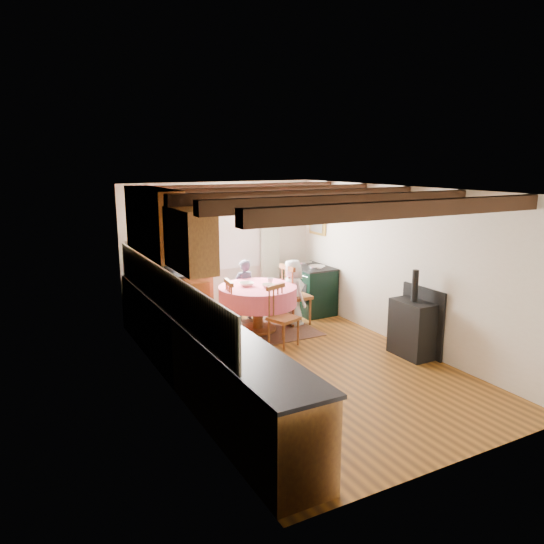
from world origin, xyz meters
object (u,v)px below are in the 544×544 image
child_far (244,290)px  cup (270,281)px  aga_range (310,289)px  chair_near (284,316)px  dining_table (258,309)px  child_right (293,293)px  cast_iron_stove (413,314)px  chair_right (296,294)px  chair_left (219,311)px

child_far → cup: bearing=104.0°
aga_range → chair_near: bearing=-134.6°
chair_near → child_far: size_ratio=0.86×
chair_near → aga_range: chair_near is taller
dining_table → chair_near: 0.78m
chair_near → child_right: child_right is taller
chair_near → child_far: bearing=70.2°
child_right → cup: (-0.42, 0.02, 0.25)m
cast_iron_stove → child_right: (-0.78, 2.05, -0.07)m
chair_right → cast_iron_stove: bearing=-164.0°
dining_table → chair_near: bearing=-86.3°
cup → chair_left: bearing=-171.7°
cup → child_far: bearing=107.6°
chair_right → child_right: (-0.08, -0.03, 0.04)m
chair_right → child_right: bearing=105.4°
dining_table → chair_left: bearing=-173.9°
chair_near → chair_left: bearing=118.8°
chair_near → child_right: bearing=33.1°
dining_table → chair_near: (0.05, -0.77, 0.08)m
child_far → child_right: child_right is taller
dining_table → cup: size_ratio=12.29×
child_right → chair_right: bearing=-75.6°
dining_table → cup: (0.27, 0.07, 0.43)m
child_far → child_right: 0.88m
child_far → aga_range: bearing=171.1°
chair_near → aga_range: 1.87m
chair_left → chair_near: bearing=55.2°
aga_range → dining_table: bearing=-157.6°
chair_right → aga_range: bearing=-53.1°
chair_left → chair_right: 1.49m
chair_near → child_far: 1.46m
cup → chair_near: bearing=-104.6°
dining_table → chair_left: 0.72m
aga_range → cup: bearing=-155.6°
chair_near → chair_right: 1.12m
dining_table → cast_iron_stove: size_ratio=1.00×
chair_right → cup: chair_right is taller
cup → child_right: bearing=-2.2°
child_right → aga_range: bearing=-56.2°
cast_iron_stove → child_right: bearing=110.9°
chair_left → child_far: child_far is taller
aga_range → child_far: bearing=174.7°
aga_range → child_right: bearing=-142.7°
cup → aga_range: bearing=24.4°
child_right → cast_iron_stove: bearing=-162.7°
cast_iron_stove → chair_left: bearing=138.6°
cast_iron_stove → child_far: cast_iron_stove is taller
chair_right → chair_near: bearing=136.9°
dining_table → chair_right: (0.77, 0.08, 0.14)m
child_right → dining_table: bearing=90.6°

